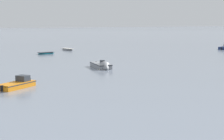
{
  "coord_description": "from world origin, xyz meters",
  "views": [
    {
      "loc": [
        -36.85,
        -9.29,
        8.01
      ],
      "look_at": [
        -13.64,
        39.08,
        0.36
      ],
      "focal_mm": 55.3,
      "sensor_mm": 36.0,
      "label": 1
    }
  ],
  "objects_px": {
    "rowboat_moored_1": "(46,53)",
    "rowboat_moored_2": "(68,49)",
    "motorboat_moored_2": "(22,84)",
    "motorboat_moored_1": "(103,67)"
  },
  "relations": [
    {
      "from": "rowboat_moored_1",
      "to": "rowboat_moored_2",
      "type": "bearing_deg",
      "value": 35.5
    },
    {
      "from": "rowboat_moored_1",
      "to": "motorboat_moored_2",
      "type": "xyz_separation_m",
      "value": [
        -13.69,
        -40.16,
        0.13
      ]
    },
    {
      "from": "rowboat_moored_1",
      "to": "rowboat_moored_2",
      "type": "distance_m",
      "value": 12.11
    },
    {
      "from": "motorboat_moored_1",
      "to": "rowboat_moored_1",
      "type": "bearing_deg",
      "value": -170.41
    },
    {
      "from": "motorboat_moored_2",
      "to": "rowboat_moored_2",
      "type": "bearing_deg",
      "value": 29.95
    },
    {
      "from": "rowboat_moored_1",
      "to": "motorboat_moored_1",
      "type": "bearing_deg",
      "value": -96.56
    },
    {
      "from": "rowboat_moored_1",
      "to": "motorboat_moored_2",
      "type": "relative_size",
      "value": 0.8
    },
    {
      "from": "rowboat_moored_1",
      "to": "motorboat_moored_2",
      "type": "bearing_deg",
      "value": -119.29
    },
    {
      "from": "rowboat_moored_2",
      "to": "motorboat_moored_2",
      "type": "bearing_deg",
      "value": -39.66
    },
    {
      "from": "motorboat_moored_1",
      "to": "motorboat_moored_2",
      "type": "relative_size",
      "value": 1.2
    }
  ]
}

